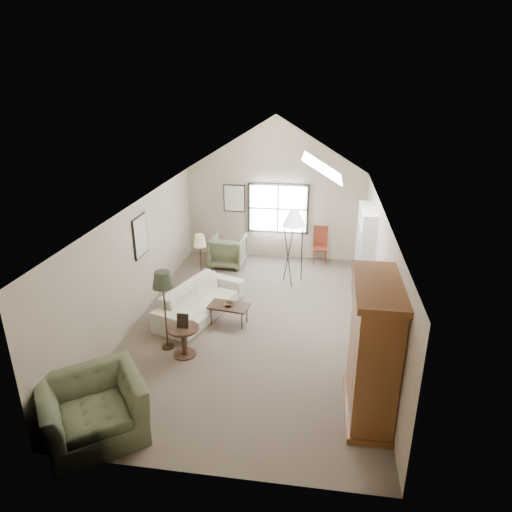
# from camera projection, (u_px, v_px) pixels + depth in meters

# --- Properties ---
(room_shell) EXTENTS (5.01, 8.01, 4.00)m
(room_shell) POSITION_uv_depth(u_px,v_px,m) (253.00, 174.00, 8.53)
(room_shell) COLOR brown
(room_shell) RESTS_ON ground
(window) EXTENTS (1.72, 0.08, 1.42)m
(window) POSITION_uv_depth(u_px,v_px,m) (278.00, 209.00, 12.81)
(window) COLOR black
(window) RESTS_ON room_shell
(skylight) EXTENTS (0.80, 1.20, 0.52)m
(skylight) POSITION_uv_depth(u_px,v_px,m) (323.00, 166.00, 9.18)
(skylight) COLOR white
(skylight) RESTS_ON room_shell
(wall_art) EXTENTS (1.97, 3.71, 0.88)m
(wall_art) POSITION_uv_depth(u_px,v_px,m) (189.00, 217.00, 11.11)
(wall_art) COLOR black
(wall_art) RESTS_ON room_shell
(armoire) EXTENTS (0.60, 1.50, 2.20)m
(armoire) POSITION_uv_depth(u_px,v_px,m) (373.00, 351.00, 6.80)
(armoire) COLOR brown
(armoire) RESTS_ON ground
(tv_alcove) EXTENTS (0.32, 1.30, 2.10)m
(tv_alcove) POSITION_uv_depth(u_px,v_px,m) (365.00, 253.00, 10.44)
(tv_alcove) COLOR white
(tv_alcove) RESTS_ON ground
(media_console) EXTENTS (0.34, 1.18, 0.60)m
(media_console) POSITION_uv_depth(u_px,v_px,m) (361.00, 286.00, 10.75)
(media_console) COLOR #382316
(media_console) RESTS_ON ground
(tv_panel) EXTENTS (0.05, 0.90, 0.55)m
(tv_panel) POSITION_uv_depth(u_px,v_px,m) (363.00, 262.00, 10.53)
(tv_panel) COLOR black
(tv_panel) RESTS_ON media_console
(sofa) EXTENTS (1.62, 2.51, 0.68)m
(sofa) POSITION_uv_depth(u_px,v_px,m) (201.00, 300.00, 9.99)
(sofa) COLOR beige
(sofa) RESTS_ON ground
(armchair_near) EXTENTS (1.85, 1.81, 0.91)m
(armchair_near) POSITION_uv_depth(u_px,v_px,m) (93.00, 410.00, 6.54)
(armchair_near) COLOR #576144
(armchair_near) RESTS_ON ground
(armchair_far) EXTENTS (0.96, 0.99, 0.86)m
(armchair_far) POSITION_uv_depth(u_px,v_px,m) (228.00, 251.00, 12.57)
(armchair_far) COLOR #565E42
(armchair_far) RESTS_ON ground
(coffee_table) EXTENTS (0.90, 0.59, 0.43)m
(coffee_table) POSITION_uv_depth(u_px,v_px,m) (229.00, 314.00, 9.66)
(coffee_table) COLOR #382716
(coffee_table) RESTS_ON ground
(bowl) EXTENTS (0.23, 0.23, 0.05)m
(bowl) POSITION_uv_depth(u_px,v_px,m) (229.00, 304.00, 9.57)
(bowl) COLOR #392817
(bowl) RESTS_ON coffee_table
(side_table) EXTENTS (0.74, 0.74, 0.59)m
(side_table) POSITION_uv_depth(u_px,v_px,m) (184.00, 341.00, 8.53)
(side_table) COLOR #3A2317
(side_table) RESTS_ON ground
(side_chair) EXTENTS (0.41, 0.41, 1.03)m
(side_chair) POSITION_uv_depth(u_px,v_px,m) (320.00, 245.00, 12.74)
(side_chair) COLOR maroon
(side_chair) RESTS_ON ground
(tripod_lamp) EXTENTS (0.73, 0.73, 1.96)m
(tripod_lamp) POSITION_uv_depth(u_px,v_px,m) (293.00, 247.00, 11.29)
(tripod_lamp) COLOR white
(tripod_lamp) RESTS_ON ground
(dark_lamp) EXTENTS (0.50, 0.50, 1.63)m
(dark_lamp) POSITION_uv_depth(u_px,v_px,m) (165.00, 310.00, 8.57)
(dark_lamp) COLOR #262B1E
(dark_lamp) RESTS_ON ground
(tan_lamp) EXTENTS (0.37, 0.37, 1.47)m
(tan_lamp) POSITION_uv_depth(u_px,v_px,m) (201.00, 262.00, 11.00)
(tan_lamp) COLOR tan
(tan_lamp) RESTS_ON ground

